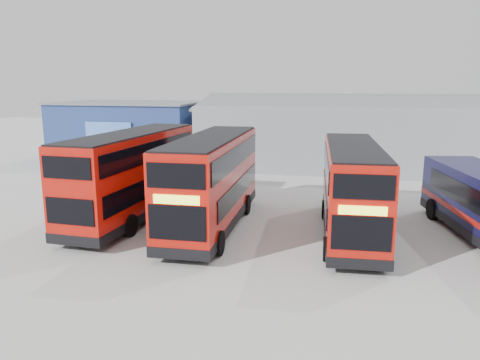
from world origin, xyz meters
TOP-DOWN VIEW (x-y plane):
  - ground_plane at (0.00, 0.00)m, footprint 120.00×120.00m
  - office_block at (-14.00, 17.99)m, footprint 12.30×8.32m
  - maintenance_shed at (8.00, 20.00)m, footprint 30.50×12.00m
  - double_decker_left at (-5.81, 1.09)m, footprint 2.99×10.49m
  - double_decker_centre at (-1.51, 0.60)m, footprint 2.88×10.41m
  - double_decker_right at (4.91, 0.88)m, footprint 2.99×9.86m
  - panel_van at (-14.76, 12.33)m, footprint 3.43×5.54m

SIDE VIEW (x-z plane):
  - ground_plane at x=0.00m, z-range 0.00..0.00m
  - panel_van at x=-14.76m, z-range 0.13..2.40m
  - double_decker_right at x=4.91m, z-range -0.01..4.11m
  - double_decker_centre at x=-1.51m, z-range -0.01..4.36m
  - double_decker_left at x=-5.81m, z-range -0.01..4.38m
  - office_block at x=-14.00m, z-range 0.02..5.14m
  - maintenance_shed at x=8.00m, z-range -0.34..5.55m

